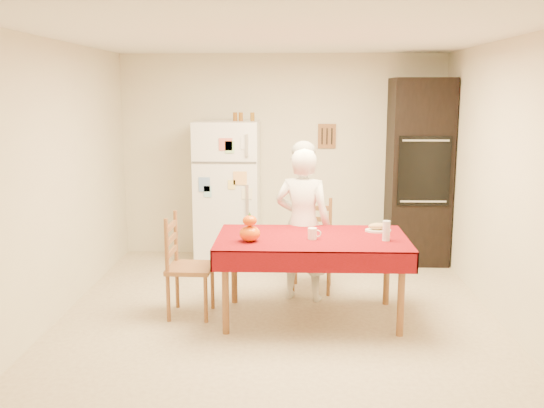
{
  "coord_description": "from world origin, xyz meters",
  "views": [
    {
      "loc": [
        0.12,
        -5.29,
        2.04
      ],
      "look_at": [
        -0.06,
        0.2,
        1.02
      ],
      "focal_mm": 40.0,
      "sensor_mm": 36.0,
      "label": 1
    }
  ],
  "objects_px": {
    "oven_cabinet": "(418,172)",
    "bread_plate": "(378,230)",
    "refrigerator": "(228,192)",
    "dining_table": "(312,245)",
    "chair_left": "(183,262)",
    "pumpkin_lower": "(250,234)",
    "seated_woman": "(303,224)",
    "wine_glass": "(386,231)",
    "coffee_mug": "(312,234)",
    "chair_far": "(312,241)"
  },
  "relations": [
    {
      "from": "chair_far",
      "to": "seated_woman",
      "type": "height_order",
      "value": "seated_woman"
    },
    {
      "from": "seated_woman",
      "to": "oven_cabinet",
      "type": "bearing_deg",
      "value": -120.94
    },
    {
      "from": "wine_glass",
      "to": "bread_plate",
      "type": "xyz_separation_m",
      "value": [
        -0.02,
        0.35,
        -0.08
      ]
    },
    {
      "from": "wine_glass",
      "to": "pumpkin_lower",
      "type": "bearing_deg",
      "value": -176.83
    },
    {
      "from": "seated_woman",
      "to": "coffee_mug",
      "type": "bearing_deg",
      "value": 110.65
    },
    {
      "from": "dining_table",
      "to": "bread_plate",
      "type": "xyz_separation_m",
      "value": [
        0.62,
        0.24,
        0.08
      ]
    },
    {
      "from": "dining_table",
      "to": "coffee_mug",
      "type": "xyz_separation_m",
      "value": [
        0.0,
        -0.08,
        0.12
      ]
    },
    {
      "from": "dining_table",
      "to": "refrigerator",
      "type": "bearing_deg",
      "value": 116.72
    },
    {
      "from": "oven_cabinet",
      "to": "chair_left",
      "type": "distance_m",
      "value": 3.19
    },
    {
      "from": "refrigerator",
      "to": "dining_table",
      "type": "height_order",
      "value": "refrigerator"
    },
    {
      "from": "dining_table",
      "to": "coffee_mug",
      "type": "height_order",
      "value": "coffee_mug"
    },
    {
      "from": "pumpkin_lower",
      "to": "bread_plate",
      "type": "distance_m",
      "value": 1.24
    },
    {
      "from": "dining_table",
      "to": "wine_glass",
      "type": "height_order",
      "value": "wine_glass"
    },
    {
      "from": "chair_left",
      "to": "refrigerator",
      "type": "bearing_deg",
      "value": -4.65
    },
    {
      "from": "dining_table",
      "to": "pumpkin_lower",
      "type": "distance_m",
      "value": 0.59
    },
    {
      "from": "coffee_mug",
      "to": "bread_plate",
      "type": "bearing_deg",
      "value": 27.18
    },
    {
      "from": "oven_cabinet",
      "to": "dining_table",
      "type": "relative_size",
      "value": 1.29
    },
    {
      "from": "coffee_mug",
      "to": "wine_glass",
      "type": "relative_size",
      "value": 0.57
    },
    {
      "from": "wine_glass",
      "to": "chair_far",
      "type": "bearing_deg",
      "value": 121.91
    },
    {
      "from": "seated_woman",
      "to": "bread_plate",
      "type": "distance_m",
      "value": 0.75
    },
    {
      "from": "refrigerator",
      "to": "bread_plate",
      "type": "xyz_separation_m",
      "value": [
        1.57,
        -1.65,
        -0.08
      ]
    },
    {
      "from": "chair_left",
      "to": "wine_glass",
      "type": "height_order",
      "value": "chair_left"
    },
    {
      "from": "oven_cabinet",
      "to": "chair_left",
      "type": "relative_size",
      "value": 2.32
    },
    {
      "from": "chair_left",
      "to": "bread_plate",
      "type": "bearing_deg",
      "value": -81.68
    },
    {
      "from": "refrigerator",
      "to": "oven_cabinet",
      "type": "relative_size",
      "value": 0.77
    },
    {
      "from": "oven_cabinet",
      "to": "bread_plate",
      "type": "height_order",
      "value": "oven_cabinet"
    },
    {
      "from": "oven_cabinet",
      "to": "chair_left",
      "type": "height_order",
      "value": "oven_cabinet"
    },
    {
      "from": "chair_far",
      "to": "bread_plate",
      "type": "height_order",
      "value": "chair_far"
    },
    {
      "from": "oven_cabinet",
      "to": "wine_glass",
      "type": "bearing_deg",
      "value": -108.47
    },
    {
      "from": "chair_far",
      "to": "wine_glass",
      "type": "xyz_separation_m",
      "value": [
        0.61,
        -0.98,
        0.34
      ]
    },
    {
      "from": "oven_cabinet",
      "to": "chair_far",
      "type": "xyz_separation_m",
      "value": [
        -1.29,
        -1.07,
        -0.59
      ]
    },
    {
      "from": "wine_glass",
      "to": "bread_plate",
      "type": "distance_m",
      "value": 0.36
    },
    {
      "from": "dining_table",
      "to": "chair_left",
      "type": "height_order",
      "value": "chair_left"
    },
    {
      "from": "refrigerator",
      "to": "coffee_mug",
      "type": "distance_m",
      "value": 2.19
    },
    {
      "from": "oven_cabinet",
      "to": "dining_table",
      "type": "height_order",
      "value": "oven_cabinet"
    },
    {
      "from": "dining_table",
      "to": "chair_far",
      "type": "relative_size",
      "value": 1.79
    },
    {
      "from": "refrigerator",
      "to": "seated_woman",
      "type": "height_order",
      "value": "refrigerator"
    },
    {
      "from": "oven_cabinet",
      "to": "seated_woman",
      "type": "bearing_deg",
      "value": -134.74
    },
    {
      "from": "pumpkin_lower",
      "to": "dining_table",
      "type": "bearing_deg",
      "value": 17.72
    },
    {
      "from": "refrigerator",
      "to": "oven_cabinet",
      "type": "distance_m",
      "value": 2.29
    },
    {
      "from": "refrigerator",
      "to": "chair_left",
      "type": "relative_size",
      "value": 1.79
    },
    {
      "from": "dining_table",
      "to": "bread_plate",
      "type": "relative_size",
      "value": 7.08
    },
    {
      "from": "coffee_mug",
      "to": "bread_plate",
      "type": "distance_m",
      "value": 0.7
    },
    {
      "from": "refrigerator",
      "to": "bread_plate",
      "type": "height_order",
      "value": "refrigerator"
    },
    {
      "from": "seated_woman",
      "to": "pumpkin_lower",
      "type": "relative_size",
      "value": 8.29
    },
    {
      "from": "chair_far",
      "to": "refrigerator",
      "type": "bearing_deg",
      "value": 138.99
    },
    {
      "from": "refrigerator",
      "to": "oven_cabinet",
      "type": "xyz_separation_m",
      "value": [
        2.28,
        0.05,
        0.25
      ]
    },
    {
      "from": "chair_far",
      "to": "pumpkin_lower",
      "type": "relative_size",
      "value": 5.18
    },
    {
      "from": "chair_far",
      "to": "pumpkin_lower",
      "type": "xyz_separation_m",
      "value": [
        -0.58,
        -1.04,
        0.32
      ]
    },
    {
      "from": "chair_left",
      "to": "pumpkin_lower",
      "type": "relative_size",
      "value": 5.18
    }
  ]
}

